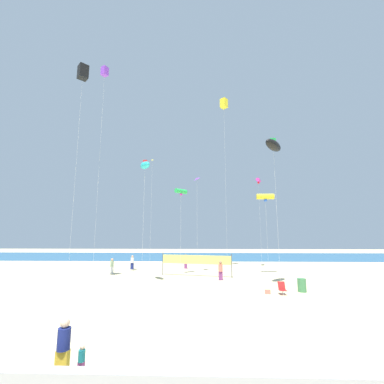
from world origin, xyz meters
name	(u,v)px	position (x,y,z in m)	size (l,w,h in m)	color
ground_plane	(186,298)	(0.00, 0.00, 0.00)	(120.00, 120.00, 0.00)	beige
ocean_band	(196,256)	(0.00, 34.29, 0.00)	(120.00, 20.00, 0.01)	#28608C
mother_figure	(63,345)	(-3.27, -10.39, 0.93)	(0.40, 0.40, 1.74)	gold
toddler_figure	(81,359)	(-2.70, -10.30, 0.49)	(0.21, 0.21, 0.92)	#7A3872
beachgoer_sage_shirt	(112,265)	(-9.04, 10.95, 0.90)	(0.39, 0.39, 1.68)	white
beachgoer_coral_shirt	(221,270)	(2.99, 7.03, 0.97)	(0.41, 0.41, 1.81)	#7A3872
beachgoer_charcoal_shirt	(186,261)	(-0.89, 15.53, 0.96)	(0.41, 0.41, 1.79)	#7A3872
beachgoer_white_shirt	(132,262)	(-7.69, 14.69, 0.92)	(0.39, 0.39, 1.73)	navy
folding_beach_chair	(282,288)	(7.10, 1.18, 0.47)	(0.52, 0.65, 0.89)	red
trash_barrel	(302,285)	(8.89, 2.09, 0.50)	(0.64, 0.64, 1.00)	#3F7F4C
volleyball_net	(196,260)	(0.56, 9.25, 1.63)	(7.41, 1.81, 2.40)	#4C4C51
beach_handbag	(268,292)	(6.06, 1.32, 0.15)	(0.38, 0.19, 0.31)	#EA7260
kite_yellow_tube	(265,197)	(8.40, 10.15, 8.57)	(1.92, 0.65, 8.91)	silver
kite_black_box	(83,72)	(-10.33, 3.60, 20.00)	(1.21, 1.21, 20.71)	silver
kite_black_inflatable	(273,145)	(7.55, 3.08, 12.16)	(2.27, 2.51, 12.85)	silver
kite_violet_diamond	(197,180)	(0.64, 10.71, 10.74)	(0.84, 0.84, 11.09)	silver
kite_yellow_box	(224,104)	(4.32, 13.89, 21.94)	(1.11, 1.11, 22.62)	silver
kite_magenta_tube	(258,181)	(8.99, 15.85, 11.62)	(0.95, 1.51, 11.91)	silver
kite_green_tube	(181,192)	(-1.10, 9.37, 9.10)	(1.42, 1.40, 9.39)	silver
kite_yellow_diamond	(152,168)	(-5.84, 16.74, 13.79)	(0.39, 0.39, 15.08)	silver
kite_violet_box	(105,72)	(-9.27, 6.25, 21.80)	(0.82, 0.82, 22.38)	silver
kite_cyan_inflatable	(145,165)	(-4.09, 4.19, 10.75)	(1.58, 2.03, 11.28)	silver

